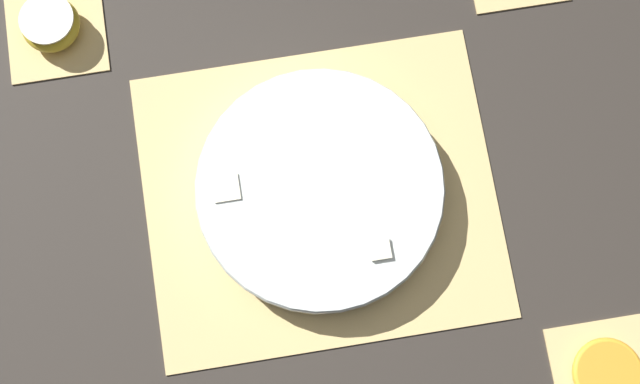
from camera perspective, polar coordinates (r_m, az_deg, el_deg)
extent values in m
plane|color=#2D2823|center=(1.11, 0.00, -0.28)|extent=(6.00, 6.00, 0.00)
cube|color=#D6B775|center=(1.10, 0.00, -0.24)|extent=(0.43, 0.37, 0.01)
cube|color=#3D2D19|center=(1.11, -8.31, -1.53)|extent=(0.01, 0.37, 0.00)
cube|color=#3D2D19|center=(1.11, -5.55, -1.10)|extent=(0.01, 0.37, 0.00)
cube|color=#3D2D19|center=(1.10, -2.78, -0.66)|extent=(0.01, 0.37, 0.00)
cube|color=#3D2D19|center=(1.10, 0.00, -0.23)|extent=(0.01, 0.37, 0.00)
cube|color=#3D2D19|center=(1.11, 2.77, 0.21)|extent=(0.01, 0.37, 0.00)
cube|color=#3D2D19|center=(1.11, 5.52, 0.64)|extent=(0.01, 0.37, 0.00)
cube|color=#3D2D19|center=(1.12, 8.23, 1.07)|extent=(0.01, 0.37, 0.00)
cube|color=#D6B775|center=(1.14, 17.82, -11.01)|extent=(0.13, 0.13, 0.01)
cube|color=#3D2D19|center=(1.13, 16.33, -11.35)|extent=(0.00, 0.12, 0.00)
cube|color=#3D2D19|center=(1.13, 17.85, -11.01)|extent=(0.00, 0.12, 0.00)
cube|color=#3D2D19|center=(1.14, 19.34, -10.66)|extent=(0.00, 0.12, 0.00)
cube|color=#D6B775|center=(1.22, -16.54, 9.82)|extent=(0.13, 0.13, 0.01)
cube|color=#3D2D19|center=(1.22, -18.28, 9.50)|extent=(0.00, 0.12, 0.00)
cube|color=#3D2D19|center=(1.22, -17.14, 9.74)|extent=(0.00, 0.12, 0.00)
cube|color=#3D2D19|center=(1.21, -15.99, 9.97)|extent=(0.00, 0.12, 0.00)
cube|color=#3D2D19|center=(1.21, -14.83, 10.20)|extent=(0.00, 0.12, 0.00)
cylinder|color=silver|center=(1.08, 0.00, 0.05)|extent=(0.29, 0.29, 0.05)
torus|color=silver|center=(1.06, 0.00, 0.26)|extent=(0.30, 0.30, 0.01)
cylinder|color=beige|center=(1.10, -2.25, 4.57)|extent=(0.02, 0.02, 0.01)
cylinder|color=beige|center=(1.05, -1.21, -2.63)|extent=(0.03, 0.03, 0.01)
cylinder|color=beige|center=(1.05, 1.83, -1.49)|extent=(0.03, 0.03, 0.01)
cylinder|color=beige|center=(1.09, 5.01, -1.20)|extent=(0.03, 0.03, 0.01)
cylinder|color=beige|center=(1.07, 6.08, 1.67)|extent=(0.03, 0.03, 0.01)
cylinder|color=beige|center=(1.08, -4.88, -2.81)|extent=(0.03, 0.03, 0.01)
cube|color=#EFEACC|center=(1.08, -2.63, 1.55)|extent=(0.02, 0.02, 0.02)
cube|color=#EFEACC|center=(1.10, 1.15, 3.98)|extent=(0.02, 0.02, 0.02)
cube|color=#EFEACC|center=(1.05, 1.32, -4.08)|extent=(0.03, 0.03, 0.03)
cube|color=#EFEACC|center=(1.11, -0.89, 4.97)|extent=(0.03, 0.03, 0.03)
cube|color=#EFEACC|center=(1.09, -3.84, 4.98)|extent=(0.03, 0.03, 0.03)
cube|color=#EFEACC|center=(1.08, 3.05, -1.33)|extent=(0.02, 0.02, 0.02)
cube|color=#EFEACC|center=(1.06, 5.09, -2.87)|extent=(0.02, 0.02, 0.02)
cube|color=#EFEACC|center=(1.07, -5.94, 0.08)|extent=(0.03, 0.03, 0.03)
cube|color=#EFEACC|center=(1.05, 3.84, -3.76)|extent=(0.02, 0.02, 0.02)
cube|color=#EFEACC|center=(1.09, 4.14, 2.37)|extent=(0.02, 0.02, 0.02)
cube|color=#EFEACC|center=(1.07, -2.36, -1.07)|extent=(0.02, 0.02, 0.02)
cube|color=#EFEACC|center=(1.06, 2.62, -2.74)|extent=(0.02, 0.02, 0.02)
cube|color=#EFEACC|center=(1.07, 4.23, 0.02)|extent=(0.02, 0.02, 0.02)
ellipsoid|color=orange|center=(1.06, -1.73, 0.39)|extent=(0.03, 0.02, 0.01)
ellipsoid|color=orange|center=(1.07, -4.44, 1.27)|extent=(0.03, 0.02, 0.01)
ellipsoid|color=red|center=(1.07, 2.54, 2.03)|extent=(0.03, 0.02, 0.02)
ellipsoid|color=orange|center=(1.10, 2.72, 3.98)|extent=(0.03, 0.02, 0.01)
ellipsoid|color=red|center=(1.08, -2.54, 3.93)|extent=(0.02, 0.01, 0.01)
ellipsoid|color=orange|center=(1.06, -3.10, -3.68)|extent=(0.03, 0.02, 0.01)
ellipsoid|color=gold|center=(1.20, -16.86, 10.22)|extent=(0.07, 0.07, 0.04)
cylinder|color=#EFEACC|center=(1.18, -17.13, 10.56)|extent=(0.07, 0.07, 0.00)
cylinder|color=orange|center=(1.13, 17.94, -11.00)|extent=(0.07, 0.07, 0.01)
torus|color=#F4A82D|center=(1.13, 17.94, -11.00)|extent=(0.08, 0.08, 0.01)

